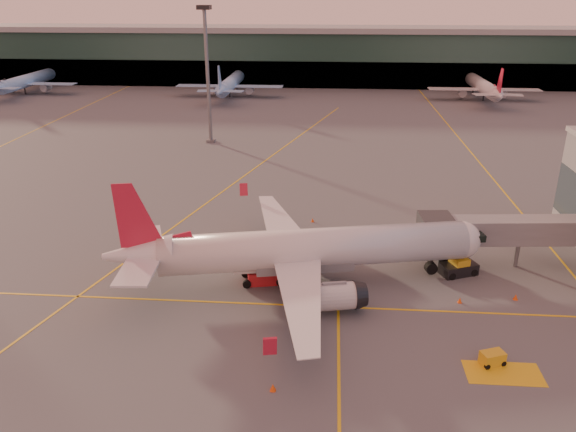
# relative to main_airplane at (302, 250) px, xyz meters

# --- Properties ---
(ground) EXTENTS (600.00, 600.00, 0.00)m
(ground) POSITION_rel_main_airplane_xyz_m (-1.25, -9.39, -3.78)
(ground) COLOR #4C4F54
(ground) RESTS_ON ground
(taxi_markings) EXTENTS (100.12, 173.00, 0.01)m
(taxi_markings) POSITION_rel_main_airplane_xyz_m (-8.57, 35.10, -3.77)
(taxi_markings) COLOR gold
(taxi_markings) RESTS_ON ground
(terminal) EXTENTS (400.00, 20.00, 17.60)m
(terminal) POSITION_rel_main_airplane_xyz_m (-1.25, 132.40, 4.99)
(terminal) COLOR #19382D
(terminal) RESTS_ON ground
(mast_west_near) EXTENTS (2.40, 2.40, 25.60)m
(mast_west_near) POSITION_rel_main_airplane_xyz_m (-21.25, 56.61, 11.09)
(mast_west_near) COLOR slate
(mast_west_near) RESTS_ON ground
(distant_aircraft_row) EXTENTS (350.00, 34.00, 13.00)m
(distant_aircraft_row) POSITION_rel_main_airplane_xyz_m (9.59, 108.61, -3.78)
(distant_aircraft_row) COLOR #8FBDF0
(distant_aircraft_row) RESTS_ON ground
(main_airplane) EXTENTS (38.23, 34.74, 11.62)m
(main_airplane) POSITION_rel_main_airplane_xyz_m (0.00, 0.00, 0.00)
(main_airplane) COLOR silver
(main_airplane) RESTS_ON ground
(jet_bridge) EXTENTS (22.73, 5.23, 5.79)m
(jet_bridge) POSITION_rel_main_airplane_xyz_m (24.46, 5.99, 0.20)
(jet_bridge) COLOR slate
(jet_bridge) RESTS_ON ground
(catering_truck) EXTENTS (5.90, 3.45, 4.29)m
(catering_truck) POSITION_rel_main_airplane_xyz_m (-4.27, 0.05, -1.34)
(catering_truck) COLOR red
(catering_truck) RESTS_ON ground
(gpu_cart) EXTENTS (2.20, 1.75, 1.12)m
(gpu_cart) POSITION_rel_main_airplane_xyz_m (16.13, -12.25, -3.23)
(gpu_cart) COLOR gold
(gpu_cart) RESTS_ON ground
(pushback_tug) EXTENTS (4.26, 3.29, 1.95)m
(pushback_tug) POSITION_rel_main_airplane_xyz_m (16.54, 3.35, -2.99)
(pushback_tug) COLOR black
(pushback_tug) RESTS_ON ground
(cone_nose) EXTENTS (0.46, 0.46, 0.58)m
(cone_nose) POSITION_rel_main_airplane_xyz_m (21.08, -1.62, -3.50)
(cone_nose) COLOR #EB4C0C
(cone_nose) RESTS_ON ground
(cone_tail) EXTENTS (0.48, 0.48, 0.61)m
(cone_tail) POSITION_rel_main_airplane_xyz_m (-18.61, -0.05, -3.48)
(cone_tail) COLOR #EB4C0C
(cone_tail) RESTS_ON ground
(cone_wing_right) EXTENTS (0.48, 0.48, 0.61)m
(cone_wing_right) POSITION_rel_main_airplane_xyz_m (-1.24, -16.87, -3.48)
(cone_wing_right) COLOR #EB4C0C
(cone_wing_right) RESTS_ON ground
(cone_wing_left) EXTENTS (0.41, 0.41, 0.52)m
(cone_wing_left) POSITION_rel_main_airplane_xyz_m (0.51, 16.68, -3.52)
(cone_wing_left) COLOR #EB4C0C
(cone_wing_left) RESTS_ON ground
(cone_fwd) EXTENTS (0.42, 0.42, 0.54)m
(cone_fwd) POSITION_rel_main_airplane_xyz_m (15.51, -2.64, -3.52)
(cone_fwd) COLOR #EB4C0C
(cone_fwd) RESTS_ON ground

